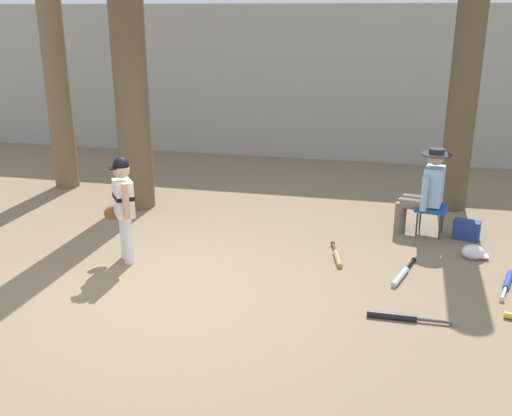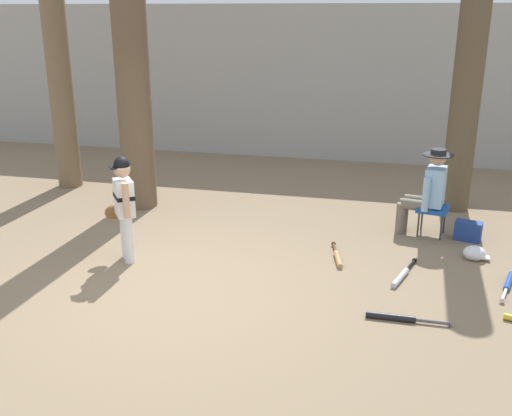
# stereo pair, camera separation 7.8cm
# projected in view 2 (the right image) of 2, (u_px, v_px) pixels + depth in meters

# --- Properties ---
(ground_plane) EXTENTS (60.00, 60.00, 0.00)m
(ground_plane) POSITION_uv_depth(u_px,v_px,m) (178.00, 291.00, 6.42)
(ground_plane) COLOR #7F6B51
(concrete_back_wall) EXTENTS (18.00, 0.36, 3.05)m
(concrete_back_wall) POSITION_uv_depth(u_px,v_px,m) (288.00, 82.00, 11.95)
(concrete_back_wall) COLOR #9E9E99
(concrete_back_wall) RESTS_ON ground
(tree_near_player) EXTENTS (0.76, 0.76, 5.14)m
(tree_near_player) POSITION_uv_depth(u_px,v_px,m) (132.00, 63.00, 8.55)
(tree_near_player) COLOR brown
(tree_near_player) RESTS_ON ground
(tree_behind_spectator) EXTENTS (0.58, 0.58, 4.44)m
(tree_behind_spectator) POSITION_uv_depth(u_px,v_px,m) (468.00, 81.00, 8.50)
(tree_behind_spectator) COLOR brown
(tree_behind_spectator) RESTS_ON ground
(young_ballplayer) EXTENTS (0.52, 0.50, 1.31)m
(young_ballplayer) POSITION_uv_depth(u_px,v_px,m) (123.00, 202.00, 7.01)
(young_ballplayer) COLOR white
(young_ballplayer) RESTS_ON ground
(folding_stool) EXTENTS (0.47, 0.47, 0.41)m
(folding_stool) POSITION_uv_depth(u_px,v_px,m) (433.00, 210.00, 7.92)
(folding_stool) COLOR #194C9E
(folding_stool) RESTS_ON ground
(seated_spectator) EXTENTS (0.68, 0.54, 1.20)m
(seated_spectator) POSITION_uv_depth(u_px,v_px,m) (427.00, 189.00, 7.87)
(seated_spectator) COLOR #6B6051
(seated_spectator) RESTS_ON ground
(handbag_beside_stool) EXTENTS (0.37, 0.26, 0.26)m
(handbag_beside_stool) POSITION_uv_depth(u_px,v_px,m) (468.00, 231.00, 7.81)
(handbag_beside_stool) COLOR navy
(handbag_beside_stool) RESTS_ON ground
(bat_wood_tan) EXTENTS (0.22, 0.72, 0.07)m
(bat_wood_tan) POSITION_uv_depth(u_px,v_px,m) (338.00, 257.00, 7.22)
(bat_wood_tan) COLOR tan
(bat_wood_tan) RESTS_ON ground
(bat_black_composite) EXTENTS (0.82, 0.07, 0.07)m
(bat_black_composite) POSITION_uv_depth(u_px,v_px,m) (397.00, 318.00, 5.80)
(bat_black_composite) COLOR black
(bat_black_composite) RESTS_ON ground
(bat_blue_youth) EXTENTS (0.27, 0.75, 0.07)m
(bat_blue_youth) POSITION_uv_depth(u_px,v_px,m) (508.00, 283.00, 6.53)
(bat_blue_youth) COLOR #2347AD
(bat_blue_youth) RESTS_ON ground
(bat_aluminum_silver) EXTENTS (0.30, 0.79, 0.07)m
(bat_aluminum_silver) POSITION_uv_depth(u_px,v_px,m) (402.00, 276.00, 6.72)
(bat_aluminum_silver) COLOR #B7BCC6
(bat_aluminum_silver) RESTS_ON ground
(batting_helmet_white) EXTENTS (0.32, 0.25, 0.19)m
(batting_helmet_white) POSITION_uv_depth(u_px,v_px,m) (475.00, 253.00, 7.23)
(batting_helmet_white) COLOR silver
(batting_helmet_white) RESTS_ON ground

